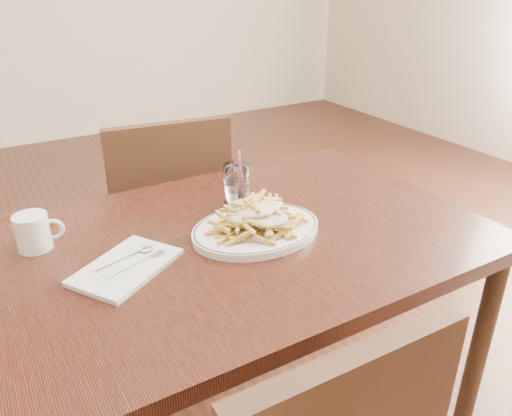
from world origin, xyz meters
TOP-DOWN VIEW (x-y plane):
  - table at (0.00, 0.00)m, footprint 1.20×0.80m
  - chair_far at (0.04, 0.62)m, footprint 0.46×0.46m
  - fries_plate at (0.03, -0.02)m, footprint 0.35×0.32m
  - loaded_fries at (0.03, -0.02)m, footprint 0.24×0.20m
  - napkin at (-0.29, -0.02)m, footprint 0.27×0.25m
  - cutlery at (-0.29, -0.01)m, footprint 0.17×0.11m
  - water_glass at (0.08, 0.16)m, footprint 0.07×0.07m
  - coffee_mug at (-0.44, 0.18)m, footprint 0.11×0.08m

SIDE VIEW (x-z plane):
  - chair_far at x=0.04m, z-range 0.06..0.96m
  - table at x=0.00m, z-range 0.30..1.05m
  - napkin at x=-0.29m, z-range 0.75..0.76m
  - fries_plate at x=0.03m, z-range 0.75..0.77m
  - cutlery at x=-0.29m, z-range 0.76..0.77m
  - coffee_mug at x=-0.44m, z-range 0.75..0.84m
  - water_glass at x=0.08m, z-range 0.72..0.88m
  - loaded_fries at x=0.03m, z-range 0.77..0.84m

